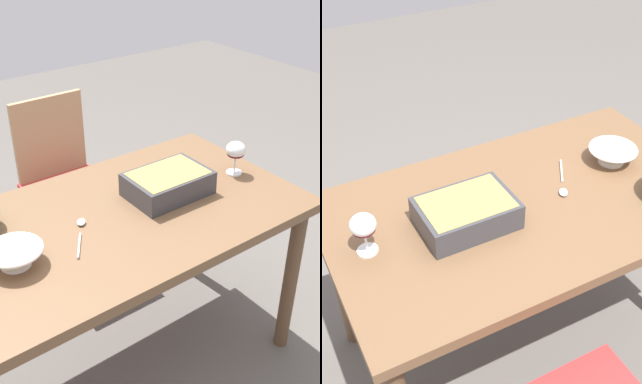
% 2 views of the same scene
% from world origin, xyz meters
% --- Properties ---
extents(ground_plane, '(8.00, 8.00, 0.00)m').
position_xyz_m(ground_plane, '(0.00, 0.00, 0.00)').
color(ground_plane, '#5B5651').
extents(dining_table, '(1.35, 0.78, 0.75)m').
position_xyz_m(dining_table, '(0.00, 0.00, 0.66)').
color(dining_table, brown).
rests_on(dining_table, ground_plane).
extents(chair, '(0.39, 0.45, 0.90)m').
position_xyz_m(chair, '(-0.17, -0.75, 0.50)').
color(chair, '#B22D2D').
rests_on(chair, ground_plane).
extents(wine_glass, '(0.08, 0.08, 0.14)m').
position_xyz_m(wine_glass, '(-0.55, 0.02, 0.85)').
color(wine_glass, white).
rests_on(wine_glass, dining_table).
extents(casserole_dish, '(0.30, 0.21, 0.09)m').
position_xyz_m(casserole_dish, '(-0.23, -0.01, 0.80)').
color(casserole_dish, '#38383D').
rests_on(casserole_dish, dining_table).
extents(mixing_bowl, '(0.18, 0.18, 0.06)m').
position_xyz_m(mixing_bowl, '(0.40, 0.05, 0.79)').
color(mixing_bowl, white).
rests_on(mixing_bowl, dining_table).
extents(serving_spoon, '(0.13, 0.20, 0.01)m').
position_xyz_m(serving_spoon, '(0.15, 0.01, 0.76)').
color(serving_spoon, silver).
rests_on(serving_spoon, dining_table).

